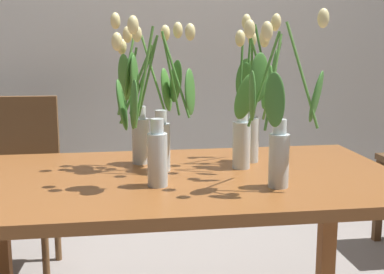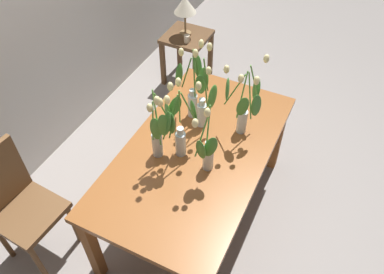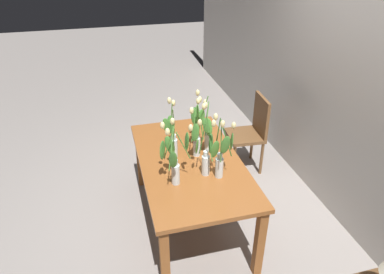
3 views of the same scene
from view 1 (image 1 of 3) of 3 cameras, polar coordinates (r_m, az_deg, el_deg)
The scene contains 9 objects.
room_wall_rear at distance 3.33m, azimuth -4.52°, elevation 12.75°, with size 9.00×0.10×2.70m, color beige.
dining_table at distance 1.92m, azimuth -1.03°, elevation -6.87°, with size 1.60×0.90×0.74m.
tulip_vase_0 at distance 1.93m, azimuth -3.59°, elevation 3.14°, with size 0.28×0.22×0.55m.
tulip_vase_1 at distance 2.02m, azimuth -5.84°, elevation 2.74°, with size 0.25×0.16×0.58m.
tulip_vase_2 at distance 1.72m, azimuth -4.88°, elevation 0.12°, with size 0.18×0.15×0.56m.
tulip_vase_3 at distance 2.08m, azimuth 6.71°, elevation 3.18°, with size 0.20×0.22×0.58m.
tulip_vase_4 at distance 1.71m, azimuth 9.35°, elevation 1.95°, with size 0.28×0.28×0.58m.
tulip_vase_5 at distance 1.97m, azimuth 6.02°, elevation 1.62°, with size 0.21×0.19×0.58m.
dining_chair at distance 2.89m, azimuth -18.55°, elevation -3.97°, with size 0.42×0.42×0.93m.
Camera 1 is at (-0.24, -1.81, 1.23)m, focal length 48.48 mm.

